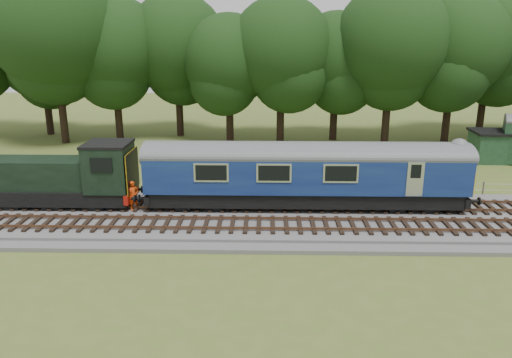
{
  "coord_description": "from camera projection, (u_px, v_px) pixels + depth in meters",
  "views": [
    {
      "loc": [
        -1.7,
        -25.9,
        10.08
      ],
      "look_at": [
        -2.33,
        1.4,
        2.0
      ],
      "focal_mm": 35.0,
      "sensor_mm": 36.0,
      "label": 1
    }
  ],
  "objects": [
    {
      "name": "ground",
      "position": [
        297.0,
        221.0,
        27.65
      ],
      "size": [
        120.0,
        120.0,
        0.0
      ],
      "primitive_type": "plane",
      "color": "#506625",
      "rests_on": "ground"
    },
    {
      "name": "worker",
      "position": [
        134.0,
        196.0,
        28.16
      ],
      "size": [
        0.73,
        0.7,
        1.68
      ],
      "primitive_type": "imported",
      "rotation": [
        0.0,
        0.0,
        0.69
      ],
      "color": "#FF460D",
      "rests_on": "ballast"
    },
    {
      "name": "track_south",
      "position": [
        299.0,
        225.0,
        26.0
      ],
      "size": [
        67.2,
        2.4,
        0.21
      ],
      "color": "black",
      "rests_on": "ballast"
    },
    {
      "name": "tree_line",
      "position": [
        285.0,
        139.0,
        48.75
      ],
      "size": [
        70.0,
        8.0,
        18.0
      ],
      "primitive_type": null,
      "color": "black",
      "rests_on": "ground"
    },
    {
      "name": "dmu_railcar",
      "position": [
        306.0,
        169.0,
        28.25
      ],
      "size": [
        18.05,
        2.86,
        3.88
      ],
      "color": "black",
      "rests_on": "ground"
    },
    {
      "name": "shed",
      "position": [
        490.0,
        146.0,
        40.13
      ],
      "size": [
        3.1,
        3.1,
        2.49
      ],
      "rotation": [
        0.0,
        0.0,
        -0.02
      ],
      "color": "#183521",
      "rests_on": "ground"
    },
    {
      "name": "fence",
      "position": [
        293.0,
        195.0,
        31.97
      ],
      "size": [
        64.0,
        0.12,
        1.0
      ],
      "primitive_type": null,
      "color": "#6B6054",
      "rests_on": "ground"
    },
    {
      "name": "shunter_loco",
      "position": [
        63.0,
        178.0,
        28.73
      ],
      "size": [
        8.91,
        2.6,
        3.38
      ],
      "color": "black",
      "rests_on": "ground"
    },
    {
      "name": "track_north",
      "position": [
        296.0,
        205.0,
        28.88
      ],
      "size": [
        67.2,
        2.4,
        0.21
      ],
      "color": "black",
      "rests_on": "ballast"
    },
    {
      "name": "ballast",
      "position": [
        297.0,
        218.0,
        27.6
      ],
      "size": [
        70.0,
        7.0,
        0.35
      ],
      "primitive_type": "cube",
      "color": "#4C4C4F",
      "rests_on": "ground"
    }
  ]
}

